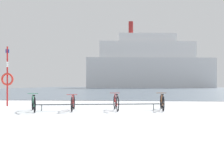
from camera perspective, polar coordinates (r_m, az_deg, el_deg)
ground at (r=60.55m, az=3.98°, el=-1.35°), size 80.00×132.00×0.08m
bike_rack at (r=10.43m, az=-3.34°, el=-5.16°), size 5.60×1.02×0.31m
bicycle_0 at (r=10.64m, az=-19.09°, el=-4.60°), size 0.88×1.58×0.78m
bicycle_1 at (r=10.48m, az=-9.77°, el=-4.73°), size 0.47×1.69×0.76m
bicycle_2 at (r=10.47m, az=1.03°, el=-4.66°), size 0.50×1.63×0.80m
bicycle_3 at (r=10.85m, az=12.46°, el=-4.51°), size 0.46×1.71×0.79m
rescue_post at (r=13.82m, az=-24.79°, el=1.47°), size 0.71×0.11×3.29m
ferry_ship at (r=89.82m, az=9.14°, el=4.56°), size 49.28×15.37×25.73m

